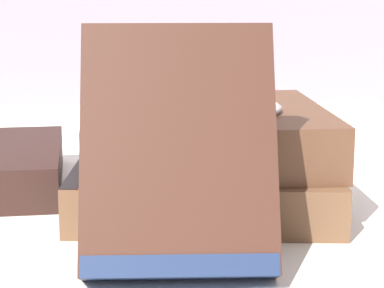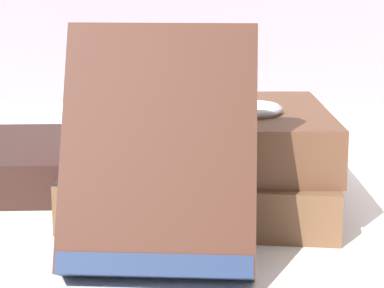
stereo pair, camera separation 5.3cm
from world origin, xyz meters
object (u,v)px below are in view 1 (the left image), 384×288
book_flat_top (197,135)px  book_leaning_front (179,159)px  pocket_watch (246,108)px  book_flat_bottom (198,182)px

book_flat_top → book_leaning_front: book_leaning_front is taller
pocket_watch → book_leaning_front: bearing=-114.3°
book_flat_bottom → book_flat_top: bearing=-105.2°
book_flat_bottom → pocket_watch: bearing=-26.2°
book_flat_top → book_leaning_front: 0.13m
book_flat_bottom → book_flat_top: book_flat_top is taller
book_leaning_front → book_flat_bottom: bearing=82.5°
book_flat_top → pocket_watch: (0.03, -0.01, 0.02)m
book_flat_bottom → pocket_watch: pocket_watch is taller
book_leaning_front → pocket_watch: 0.12m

